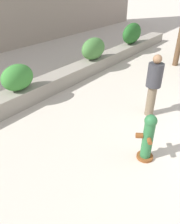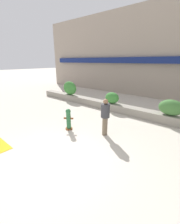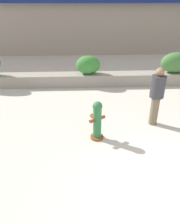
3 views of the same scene
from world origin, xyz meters
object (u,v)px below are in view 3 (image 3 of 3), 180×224
Objects in this scene: fire_hydrant at (97,120)px; pedestrian at (157,93)px; hedge_bush_1 at (88,65)px; hedge_bush_2 at (176,63)px.

pedestrian reaches higher than fire_hydrant.
hedge_bush_1 is at bearing 90.99° from fire_hydrant.
hedge_bush_1 is 3.84m from pedestrian.
hedge_bush_2 is at bearing 0.00° from hedge_bush_1.
hedge_bush_1 is at bearing 118.06° from pedestrian.
hedge_bush_1 is 0.59× the size of pedestrian.
pedestrian reaches higher than hedge_bush_2.
hedge_bush_2 is 0.74× the size of pedestrian.
hedge_bush_1 reaches higher than fire_hydrant.
pedestrian is (1.74, 0.68, 0.44)m from fire_hydrant.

